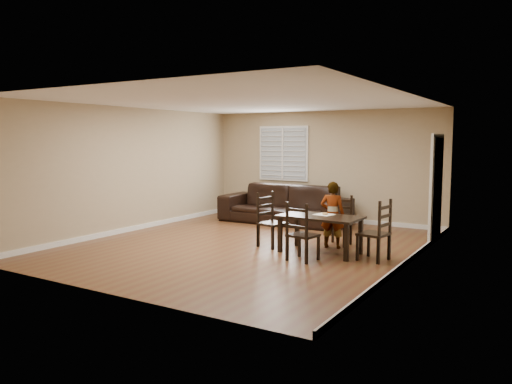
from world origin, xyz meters
TOP-DOWN VIEW (x-y plane):
  - ground at (0.00, 0.00)m, footprint 7.00×7.00m
  - room at (0.04, 0.18)m, footprint 6.04×7.04m
  - dining_table at (1.44, 0.11)m, footprint 1.45×0.84m
  - chair_near at (1.47, 1.02)m, footprint 0.43×0.40m
  - chair_far at (1.40, -0.66)m, footprint 0.50×0.47m
  - chair_left at (0.34, 0.17)m, footprint 0.52×0.55m
  - chair_right at (2.54, 0.06)m, footprint 0.49×0.52m
  - child at (1.46, 0.62)m, footprint 0.50×0.38m
  - napkin at (1.45, 0.27)m, footprint 0.36×0.36m
  - donut at (1.46, 0.27)m, footprint 0.10×0.10m
  - sofa at (-0.61, 2.62)m, footprint 3.12×1.25m

SIDE VIEW (x-z plane):
  - ground at x=0.00m, z-range 0.00..0.00m
  - chair_near at x=1.47m, z-range -0.04..0.91m
  - chair_far at x=1.40m, z-range -0.05..0.94m
  - sofa at x=-0.61m, z-range 0.00..0.91m
  - chair_left at x=0.34m, z-range -0.05..0.97m
  - chair_right at x=2.54m, z-range -0.05..0.98m
  - dining_table at x=1.44m, z-range 0.24..0.91m
  - child at x=1.46m, z-range 0.00..1.24m
  - napkin at x=1.45m, z-range 0.67..0.67m
  - donut at x=1.46m, z-range 0.67..0.71m
  - room at x=0.04m, z-range 0.45..3.17m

